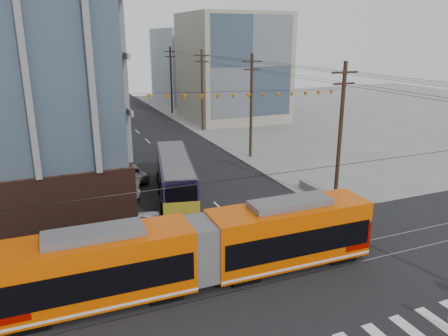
% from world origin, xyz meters
% --- Properties ---
extents(ground, '(160.00, 160.00, 0.00)m').
position_xyz_m(ground, '(0.00, 0.00, 0.00)').
color(ground, slate).
extents(bg_bldg_ne_near, '(14.00, 14.00, 16.00)m').
position_xyz_m(bg_bldg_ne_near, '(16.00, 48.00, 8.00)').
color(bg_bldg_ne_near, gray).
rests_on(bg_bldg_ne_near, ground).
extents(bg_bldg_nw_far, '(16.00, 18.00, 20.00)m').
position_xyz_m(bg_bldg_nw_far, '(-14.00, 72.00, 10.00)').
color(bg_bldg_nw_far, gray).
rests_on(bg_bldg_nw_far, ground).
extents(bg_bldg_ne_far, '(16.00, 16.00, 14.00)m').
position_xyz_m(bg_bldg_ne_far, '(18.00, 68.00, 7.00)').
color(bg_bldg_ne_far, '#8C99A5').
rests_on(bg_bldg_ne_far, ground).
extents(utility_pole_far, '(0.30, 0.30, 11.00)m').
position_xyz_m(utility_pole_far, '(8.50, 56.00, 5.50)').
color(utility_pole_far, black).
rests_on(utility_pole_far, ground).
extents(streetcar, '(19.96, 3.12, 3.84)m').
position_xyz_m(streetcar, '(-4.96, 4.51, 1.92)').
color(streetcar, '#D54A00').
rests_on(streetcar, ground).
extents(city_bus, '(5.07, 12.17, 3.37)m').
position_xyz_m(city_bus, '(-2.35, 17.93, 1.68)').
color(city_bus, '#1D173C').
rests_on(city_bus, ground).
extents(parked_car_silver, '(2.30, 4.32, 1.35)m').
position_xyz_m(parked_car_silver, '(-6.09, 11.62, 0.68)').
color(parked_car_silver, '#96A3AF').
rests_on(parked_car_silver, ground).
extents(parked_car_white, '(2.74, 4.97, 1.36)m').
position_xyz_m(parked_car_white, '(-5.89, 19.89, 0.68)').
color(parked_car_white, silver).
rests_on(parked_car_white, ground).
extents(parked_car_grey, '(2.96, 5.37, 1.42)m').
position_xyz_m(parked_car_grey, '(-5.13, 23.44, 0.71)').
color(parked_car_grey, slate).
rests_on(parked_car_grey, ground).
extents(jersey_barrier, '(0.91, 4.04, 0.81)m').
position_xyz_m(jersey_barrier, '(8.30, 13.35, 0.40)').
color(jersey_barrier, gray).
rests_on(jersey_barrier, ground).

